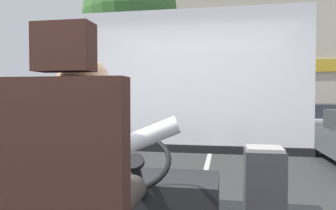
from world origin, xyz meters
The scene contains 9 objects.
ground centered at (0.00, 8.80, -0.02)m, with size 18.00×44.00×0.06m.
bus_driver centered at (-0.20, -0.28, 1.37)m, with size 0.77×0.62×0.76m.
steering_console centered at (-0.20, 0.88, 0.84)m, with size 1.10×0.98×0.77m.
fare_box centered at (0.64, 0.43, 0.99)m, with size 0.24×0.22×0.74m.
windshield_panel centered at (0.00, 1.62, 1.67)m, with size 2.50×0.08×1.48m.
street_tree centered at (-2.92, 9.21, 4.54)m, with size 3.39×3.39×6.25m.
shop_building centered at (4.12, 17.51, 4.31)m, with size 12.94×6.09×8.62m.
parked_car_white centered at (4.01, 10.83, 0.71)m, with size 1.76×3.96×1.38m.
parked_car_blue centered at (3.68, 16.98, 0.73)m, with size 1.89×4.06×1.42m.
Camera 1 is at (0.39, -1.56, 1.68)m, focal length 33.10 mm.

